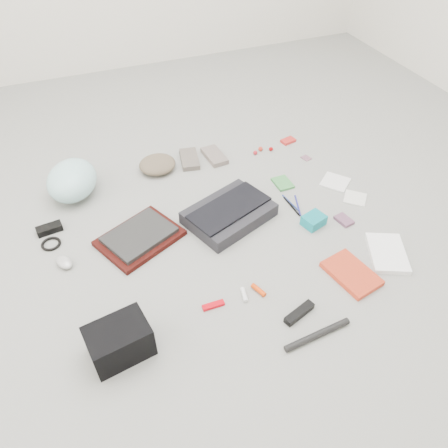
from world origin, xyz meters
name	(u,v)px	position (x,y,z in m)	size (l,w,h in m)	color
ground_plane	(224,232)	(0.00, 0.00, 0.00)	(4.00, 4.00, 0.00)	gray
messenger_bag	(229,214)	(0.06, 0.08, 0.03)	(0.39, 0.28, 0.07)	#222227
bag_flap	(229,208)	(0.06, 0.08, 0.07)	(0.40, 0.18, 0.01)	black
laptop_sleeve	(140,238)	(-0.38, 0.09, 0.01)	(0.35, 0.26, 0.02)	#330A07
laptop	(139,235)	(-0.38, 0.09, 0.03)	(0.29, 0.21, 0.02)	black
bike_helmet	(72,180)	(-0.61, 0.54, 0.09)	(0.24, 0.30, 0.18)	#B8F4F5
beanie	(157,164)	(-0.16, 0.60, 0.04)	(0.20, 0.19, 0.07)	brown
mitten_left	(190,159)	(0.03, 0.61, 0.01)	(0.10, 0.19, 0.03)	#655C53
mitten_right	(214,156)	(0.17, 0.59, 0.01)	(0.09, 0.18, 0.03)	slate
power_brick	(49,229)	(-0.76, 0.31, 0.02)	(0.12, 0.05, 0.03)	black
cable_coil	(51,244)	(-0.76, 0.21, 0.01)	(0.09, 0.09, 0.01)	black
mouse	(64,262)	(-0.72, 0.06, 0.02)	(0.06, 0.10, 0.04)	#ADADAD
camera_bag	(119,341)	(-0.58, -0.45, 0.07)	(0.22, 0.15, 0.14)	black
multitool	(213,305)	(-0.20, -0.38, 0.01)	(0.09, 0.03, 0.01)	#BC000B
toiletry_tube_white	(244,295)	(-0.06, -0.38, 0.01)	(0.02, 0.02, 0.07)	silver
toiletry_tube_orange	(259,290)	(0.00, -0.38, 0.01)	(0.02, 0.02, 0.07)	#DC3804
u_lock	(299,313)	(0.10, -0.55, 0.01)	(0.14, 0.03, 0.03)	black
bike_pump	(317,335)	(0.11, -0.66, 0.01)	(0.03, 0.03, 0.28)	black
book_red	(351,274)	(0.40, -0.45, 0.01)	(0.15, 0.23, 0.02)	red
book_white	(387,253)	(0.62, -0.41, 0.01)	(0.15, 0.23, 0.02)	white
notepad	(283,183)	(0.43, 0.22, 0.01)	(0.09, 0.11, 0.01)	#3B8240
pen_blue	(290,202)	(0.39, 0.07, 0.00)	(0.01, 0.01, 0.14)	navy
pen_black	(292,206)	(0.38, 0.04, 0.00)	(0.01, 0.01, 0.15)	black
pen_navy	(298,205)	(0.41, 0.04, 0.00)	(0.01, 0.01, 0.15)	navy
accordion_wallet	(314,220)	(0.42, -0.11, 0.03)	(0.10, 0.08, 0.05)	#0D8591
card_deck	(344,220)	(0.56, -0.15, 0.01)	(0.06, 0.09, 0.02)	#734863
napkin_top	(335,182)	(0.69, 0.13, 0.00)	(0.13, 0.13, 0.01)	silver
napkin_bottom	(355,198)	(0.71, -0.02, 0.00)	(0.11, 0.11, 0.01)	silver
lollipop_a	(255,153)	(0.41, 0.53, 0.01)	(0.02, 0.02, 0.02)	#B11A25
lollipop_b	(260,149)	(0.45, 0.55, 0.01)	(0.03, 0.03, 0.03)	red
lollipop_c	(271,149)	(0.51, 0.53, 0.01)	(0.02, 0.02, 0.02)	#9C0104
altoids_tin	(288,141)	(0.65, 0.58, 0.01)	(0.08, 0.05, 0.02)	red
stamp_sheet	(306,158)	(0.66, 0.39, 0.00)	(0.04, 0.05, 0.00)	#865567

